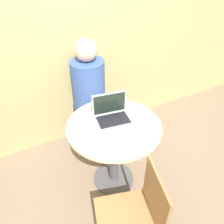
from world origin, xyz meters
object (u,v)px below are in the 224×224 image
(cell_phone, at_px, (89,127))
(chair_empty, at_px, (135,217))
(laptop, at_px, (112,115))
(person_seated, at_px, (89,102))

(cell_phone, relative_size, chair_empty, 0.12)
(cell_phone, height_order, chair_empty, chair_empty)
(laptop, bearing_deg, person_seated, 87.18)
(chair_empty, relative_size, person_seated, 0.65)
(person_seated, bearing_deg, laptop, -92.82)
(cell_phone, relative_size, person_seated, 0.08)
(laptop, height_order, cell_phone, laptop)
(cell_phone, bearing_deg, chair_empty, -87.27)
(laptop, relative_size, chair_empty, 0.41)
(chair_empty, bearing_deg, cell_phone, 92.73)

